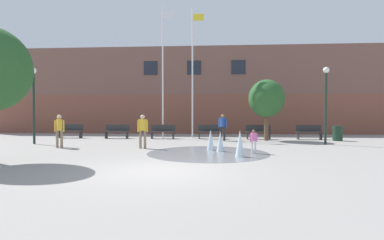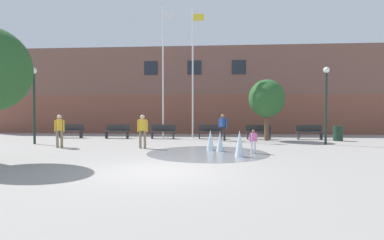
{
  "view_description": "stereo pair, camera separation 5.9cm",
  "coord_description": "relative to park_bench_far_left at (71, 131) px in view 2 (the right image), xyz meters",
  "views": [
    {
      "loc": [
        1.51,
        -8.55,
        1.69
      ],
      "look_at": [
        0.39,
        7.32,
        1.3
      ],
      "focal_mm": 28.0,
      "sensor_mm": 36.0,
      "label": 1
    },
    {
      "loc": [
        1.56,
        -8.54,
        1.69
      ],
      "look_at": [
        0.39,
        7.32,
        1.3
      ],
      "focal_mm": 28.0,
      "sensor_mm": 36.0,
      "label": 2
    }
  ],
  "objects": [
    {
      "name": "park_bench_under_left_flagpole",
      "position": [
        3.22,
        -0.21,
        0.0
      ],
      "size": [
        1.6,
        0.44,
        0.91
      ],
      "color": "#28282D",
      "rests_on": "ground"
    },
    {
      "name": "child_with_pink_shirt",
      "position": [
        11.2,
        -6.95,
        0.1
      ],
      "size": [
        0.31,
        0.19,
        0.99
      ],
      "rotation": [
        0.0,
        0.0,
        0.39
      ],
      "color": "silver",
      "rests_on": "ground"
    },
    {
      "name": "library_building",
      "position": [
        8.02,
        7.36,
        3.02
      ],
      "size": [
        36.0,
        6.05,
        7.01
      ],
      "color": "brown",
      "rests_on": "ground"
    },
    {
      "name": "park_bench_far_right",
      "position": [
        15.58,
        -0.11,
        0.0
      ],
      "size": [
        1.6,
        0.44,
        0.91
      ],
      "color": "#28282D",
      "rests_on": "ground"
    },
    {
      "name": "adult_watching",
      "position": [
        2.17,
        -5.61,
        0.45
      ],
      "size": [
        0.5,
        0.39,
        1.59
      ],
      "rotation": [
        0.0,
        0.0,
        2.21
      ],
      "color": "#89755B",
      "rests_on": "ground"
    },
    {
      "name": "adult_near_bench",
      "position": [
        10.1,
        -1.36,
        0.45
      ],
      "size": [
        0.5,
        0.39,
        1.59
      ],
      "rotation": [
        0.0,
        0.0,
        0.83
      ],
      "color": "#28282D",
      "rests_on": "ground"
    },
    {
      "name": "park_bench_far_left",
      "position": [
        0.0,
        0.0,
        0.0
      ],
      "size": [
        1.6,
        0.44,
        0.91
      ],
      "color": "#28282D",
      "rests_on": "ground"
    },
    {
      "name": "splash_fountain",
      "position": [
        9.73,
        -6.91,
        -0.18
      ],
      "size": [
        5.08,
        5.08,
        1.03
      ],
      "color": "gray",
      "rests_on": "ground"
    },
    {
      "name": "flagpole_right",
      "position": [
        8.18,
        0.42,
        4.08
      ],
      "size": [
        0.8,
        0.1,
        8.62
      ],
      "color": "silver",
      "rests_on": "ground"
    },
    {
      "name": "street_tree_near_building",
      "position": [
        12.75,
        -1.03,
        2.06
      ],
      "size": [
        2.15,
        2.15,
        3.7
      ],
      "color": "brown",
      "rests_on": "ground"
    },
    {
      "name": "teen_by_trashcan",
      "position": [
        6.21,
        -5.54,
        0.45
      ],
      "size": [
        0.5,
        0.35,
        1.59
      ],
      "rotation": [
        0.0,
        0.0,
        2.59
      ],
      "color": "#89755B",
      "rests_on": "ground"
    },
    {
      "name": "lamp_post_right_lane",
      "position": [
        15.48,
        -3.14,
        2.18
      ],
      "size": [
        0.32,
        0.32,
        4.1
      ],
      "color": "#192D23",
      "rests_on": "ground"
    },
    {
      "name": "park_bench_center",
      "position": [
        6.26,
        -0.21,
        0.0
      ],
      "size": [
        1.6,
        0.44,
        0.91
      ],
      "color": "#28282D",
      "rests_on": "ground"
    },
    {
      "name": "park_bench_under_right_flagpole",
      "position": [
        9.33,
        -0.05,
        0.0
      ],
      "size": [
        1.6,
        0.44,
        0.91
      ],
      "color": "#28282D",
      "rests_on": "ground"
    },
    {
      "name": "flagpole_left",
      "position": [
        6.19,
        0.42,
        4.17
      ],
      "size": [
        0.8,
        0.1,
        8.79
      ],
      "color": "silver",
      "rests_on": "ground"
    },
    {
      "name": "lamp_post_left_lane",
      "position": [
        -0.1,
        -3.99,
        2.18
      ],
      "size": [
        0.32,
        0.32,
        4.1
      ],
      "color": "#192D23",
      "rests_on": "ground"
    },
    {
      "name": "ground_plane",
      "position": [
        8.02,
        -10.89,
        -0.48
      ],
      "size": [
        100.0,
        100.0,
        0.0
      ],
      "primitive_type": "plane",
      "color": "gray"
    },
    {
      "name": "trash_can",
      "position": [
        16.99,
        -0.94,
        -0.03
      ],
      "size": [
        0.56,
        0.56,
        0.9
      ],
      "primitive_type": "cylinder",
      "color": "#193323",
      "rests_on": "ground"
    },
    {
      "name": "park_bench_near_trashcan",
      "position": [
        12.4,
        -0.12,
        0.0
      ],
      "size": [
        1.6,
        0.44,
        0.91
      ],
      "color": "#28282D",
      "rests_on": "ground"
    }
  ]
}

